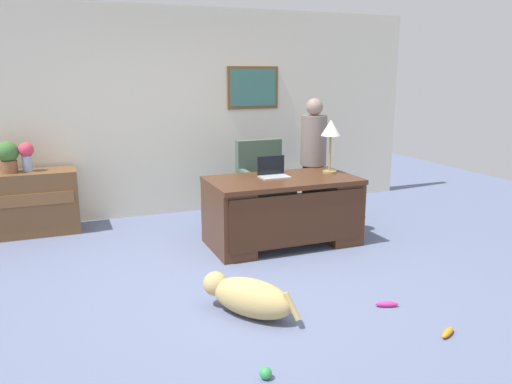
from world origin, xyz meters
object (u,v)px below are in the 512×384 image
object	(u,v)px
credenza	(15,204)
desk	(283,209)
laptop	(273,172)
vase_with_flowers	(26,154)
person_standing	(313,161)
dog_lying	(248,296)
dog_toy_ball	(266,373)
dog_toy_bone	(387,304)
desk_lamp	(331,131)
armchair	(264,185)
potted_plant	(8,156)
dog_toy_plush	(448,332)

from	to	relation	value
credenza	desk	bearing A→B (deg)	-27.50
laptop	vase_with_flowers	xyz separation A→B (m)	(-2.53, 1.32, 0.15)
person_standing	vase_with_flowers	bearing A→B (deg)	165.31
dog_lying	laptop	xyz separation A→B (m)	(0.90, 1.58, 0.65)
person_standing	dog_toy_ball	bearing A→B (deg)	-122.54
dog_toy_bone	dog_toy_ball	bearing A→B (deg)	-156.91
person_standing	dog_toy_ball	world-z (taller)	person_standing
credenza	dog_toy_bone	bearing A→B (deg)	-47.72
person_standing	desk_lamp	bearing A→B (deg)	-95.71
dog_toy_ball	dog_toy_bone	bearing A→B (deg)	23.09
person_standing	desk	bearing A→B (deg)	-138.83
laptop	desk_lamp	distance (m)	0.81
dog_toy_ball	vase_with_flowers	bearing A→B (deg)	110.74
armchair	dog_toy_ball	size ratio (longest dim) A/B	13.13
desk	armchair	size ratio (longest dim) A/B	1.57
desk	dog_lying	xyz separation A→B (m)	(-0.97, -1.46, -0.25)
credenza	armchair	xyz separation A→B (m)	(2.92, -0.53, 0.09)
dog_lying	laptop	world-z (taller)	laptop
desk_lamp	potted_plant	world-z (taller)	desk_lamp
armchair	person_standing	distance (m)	0.71
desk	desk_lamp	world-z (taller)	desk_lamp
potted_plant	dog_lying	bearing A→B (deg)	-57.90
dog_lying	desk_lamp	size ratio (longest dim) A/B	1.24
credenza	potted_plant	bearing A→B (deg)	175.28
armchair	dog_lying	xyz separation A→B (m)	(-1.12, -2.38, -0.32)
desk	vase_with_flowers	size ratio (longest dim) A/B	4.80
armchair	person_standing	size ratio (longest dim) A/B	0.66
person_standing	dog_toy_bone	size ratio (longest dim) A/B	8.25
armchair	dog_toy_plush	size ratio (longest dim) A/B	5.68
dog_lying	desk_lamp	world-z (taller)	desk_lamp
armchair	dog_toy_plush	bearing A→B (deg)	-87.94
vase_with_flowers	dog_toy_bone	bearing A→B (deg)	-49.53
credenza	vase_with_flowers	world-z (taller)	vase_with_flowers
dog_lying	dog_toy_bone	xyz separation A→B (m)	(1.10, -0.29, -0.13)
desk_lamp	dog_toy_bone	distance (m)	2.26
desk	potted_plant	xyz separation A→B (m)	(-2.79, 1.45, 0.55)
armchair	laptop	distance (m)	0.89
dog_lying	potted_plant	size ratio (longest dim) A/B	2.09
vase_with_flowers	potted_plant	xyz separation A→B (m)	(-0.19, 0.00, -0.00)
credenza	dog_toy_bone	size ratio (longest dim) A/B	7.33
credenza	potted_plant	xyz separation A→B (m)	(-0.02, 0.00, 0.57)
dog_lying	vase_with_flowers	bearing A→B (deg)	119.26
credenza	dog_toy_ball	world-z (taller)	credenza
armchair	laptop	xyz separation A→B (m)	(-0.22, -0.79, 0.33)
potted_plant	dog_toy_ball	distance (m)	4.19
person_standing	dog_toy_plush	xyz separation A→B (m)	(-0.41, -2.89, -0.78)
dog_toy_ball	dog_toy_bone	world-z (taller)	dog_toy_ball
dog_toy_ball	armchair	bearing A→B (deg)	67.72
dog_toy_plush	desk_lamp	bearing A→B (deg)	81.45
laptop	dog_toy_bone	world-z (taller)	laptop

